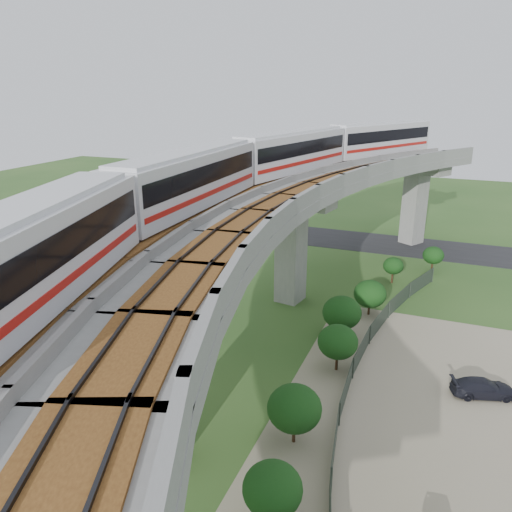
{
  "coord_description": "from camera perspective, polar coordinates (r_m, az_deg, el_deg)",
  "views": [
    {
      "loc": [
        12.94,
        -27.93,
        17.75
      ],
      "look_at": [
        1.89,
        -0.09,
        7.5
      ],
      "focal_mm": 35.0,
      "sensor_mm": 36.0,
      "label": 1
    }
  ],
  "objects": [
    {
      "name": "asphalt_road",
      "position": [
        61.95,
        8.69,
        2.03
      ],
      "size": [
        60.0,
        8.0,
        0.03
      ],
      "primitive_type": "cube",
      "color": "#232326",
      "rests_on": "ground"
    },
    {
      "name": "tree_4",
      "position": [
        33.07,
        9.33,
        -9.66
      ],
      "size": [
        2.62,
        2.62,
        3.2
      ],
      "color": "#382314",
      "rests_on": "ground"
    },
    {
      "name": "tree_2",
      "position": [
        41.31,
        12.9,
        -4.24
      ],
      "size": [
        2.61,
        2.61,
        2.97
      ],
      "color": "#382314",
      "rests_on": "ground"
    },
    {
      "name": "fence",
      "position": [
        32.85,
        13.25,
        -12.84
      ],
      "size": [
        3.87,
        38.73,
        1.5
      ],
      "color": "#2D382D",
      "rests_on": "ground"
    },
    {
      "name": "tree_6",
      "position": [
        22.53,
        1.9,
        -25.05
      ],
      "size": [
        2.51,
        2.51,
        3.19
      ],
      "color": "#382314",
      "rests_on": "ground"
    },
    {
      "name": "car_dark",
      "position": [
        33.8,
        24.51,
        -13.54
      ],
      "size": [
        4.01,
        2.61,
        1.08
      ],
      "primitive_type": "imported",
      "rotation": [
        0.0,
        0.0,
        1.89
      ],
      "color": "black",
      "rests_on": "dirt_lot"
    },
    {
      "name": "metro_train",
      "position": [
        36.24,
        1.56,
        10.25
      ],
      "size": [
        13.37,
        61.03,
        3.64
      ],
      "color": "silver",
      "rests_on": "ground"
    },
    {
      "name": "viaduct",
      "position": [
        30.64,
        3.47,
        2.36
      ],
      "size": [
        19.58,
        73.98,
        11.4
      ],
      "color": "#99968E",
      "rests_on": "ground"
    },
    {
      "name": "tree_1",
      "position": [
        48.57,
        15.42,
        -1.09
      ],
      "size": [
        1.88,
        1.88,
        2.53
      ],
      "color": "#382314",
      "rests_on": "ground"
    },
    {
      "name": "tree_5",
      "position": [
        26.77,
        4.42,
        -16.96
      ],
      "size": [
        2.84,
        2.84,
        3.3
      ],
      "color": "#382314",
      "rests_on": "ground"
    },
    {
      "name": "dirt_lot",
      "position": [
        31.43,
        20.54,
        -16.83
      ],
      "size": [
        18.0,
        26.0,
        0.04
      ],
      "primitive_type": "cube",
      "color": "gray",
      "rests_on": "ground"
    },
    {
      "name": "ground",
      "position": [
        35.53,
        -2.83,
        -11.1
      ],
      "size": [
        160.0,
        160.0,
        0.0
      ],
      "primitive_type": "plane",
      "color": "#2D5421",
      "rests_on": "ground"
    },
    {
      "name": "tree_0",
      "position": [
        52.41,
        19.6,
        0.08
      ],
      "size": [
        2.05,
        2.05,
        2.71
      ],
      "color": "#382314",
      "rests_on": "ground"
    },
    {
      "name": "tree_3",
      "position": [
        37.08,
        9.79,
        -6.38
      ],
      "size": [
        2.84,
        2.84,
        3.3
      ],
      "color": "#382314",
      "rests_on": "ground"
    }
  ]
}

